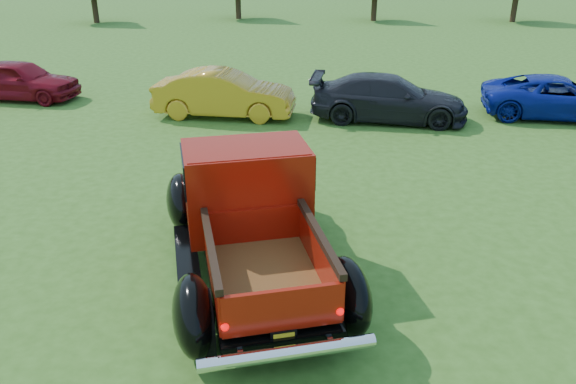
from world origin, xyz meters
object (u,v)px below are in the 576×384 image
at_px(pickup_truck, 247,207).
at_px(show_car_red, 20,80).
at_px(show_car_blue, 558,97).
at_px(show_car_grey, 389,98).
at_px(show_car_yellow, 224,94).

xyz_separation_m(pickup_truck, show_car_red, (-8.27, 10.30, -0.30)).
height_order(show_car_red, show_car_blue, show_car_red).
height_order(pickup_truck, show_car_grey, pickup_truck).
height_order(show_car_red, show_car_grey, show_car_grey).
relative_size(show_car_red, show_car_grey, 0.85).
xyz_separation_m(pickup_truck, show_car_yellow, (-1.27, 8.35, -0.27)).
distance_m(pickup_truck, show_car_blue, 12.05).
relative_size(pickup_truck, show_car_grey, 1.25).
bearing_deg(show_car_blue, show_car_grey, 103.55).
distance_m(show_car_yellow, show_car_blue, 10.00).
bearing_deg(show_car_red, show_car_grey, -91.04).
relative_size(show_car_yellow, show_car_grey, 0.92).
bearing_deg(pickup_truck, show_car_grey, 53.27).
distance_m(show_car_red, show_car_blue, 17.12).
bearing_deg(show_car_grey, show_car_blue, -76.87).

